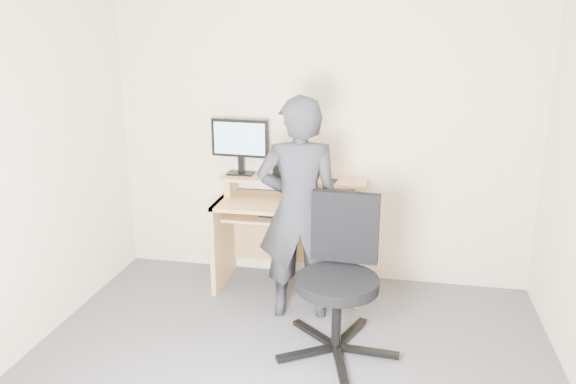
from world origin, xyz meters
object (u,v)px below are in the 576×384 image
(desk, at_px, (292,222))
(monitor, at_px, (240,142))
(office_chair, at_px, (340,271))
(person, at_px, (299,210))

(desk, height_order, monitor, monitor)
(office_chair, distance_m, person, 0.60)
(desk, distance_m, office_chair, 1.06)
(person, bearing_deg, office_chair, 119.42)
(desk, relative_size, monitor, 2.43)
(desk, xyz_separation_m, monitor, (-0.46, 0.09, 0.64))
(monitor, bearing_deg, office_chair, -43.05)
(office_chair, bearing_deg, person, 134.64)
(office_chair, xyz_separation_m, person, (-0.35, 0.41, 0.27))
(desk, relative_size, person, 0.72)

